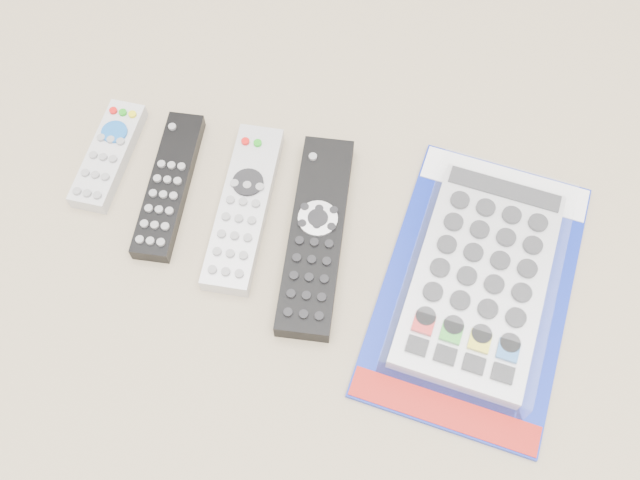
% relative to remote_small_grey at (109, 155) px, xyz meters
% --- Properties ---
extents(remote_small_grey, '(0.04, 0.13, 0.02)m').
position_rel_remote_small_grey_xyz_m(remote_small_grey, '(0.00, 0.00, 0.00)').
color(remote_small_grey, '#B0B0B2').
rests_on(remote_small_grey, ground).
extents(remote_slim_black, '(0.05, 0.18, 0.02)m').
position_rel_remote_small_grey_xyz_m(remote_slim_black, '(0.08, -0.02, -0.00)').
color(remote_slim_black, black).
rests_on(remote_slim_black, ground).
extents(remote_silver_dvd, '(0.06, 0.20, 0.02)m').
position_rel_remote_small_grey_xyz_m(remote_silver_dvd, '(0.16, -0.03, 0.00)').
color(remote_silver_dvd, '#B4B4B9').
rests_on(remote_silver_dvd, ground).
extents(remote_large_black, '(0.07, 0.23, 0.02)m').
position_rel_remote_small_grey_xyz_m(remote_large_black, '(0.24, -0.05, 0.00)').
color(remote_large_black, black).
rests_on(remote_large_black, ground).
extents(jumbo_remote_packaged, '(0.21, 0.31, 0.04)m').
position_rel_remote_small_grey_xyz_m(jumbo_remote_packaged, '(0.41, -0.06, 0.01)').
color(jumbo_remote_packaged, '#0D2097').
rests_on(jumbo_remote_packaged, ground).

